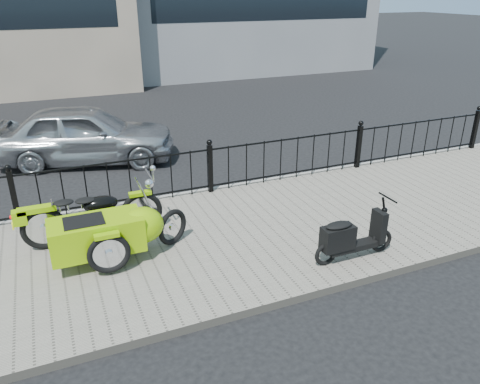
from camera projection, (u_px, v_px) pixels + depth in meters
name	position (u px, v px, depth m)	size (l,w,h in m)	color
ground	(236.00, 225.00, 8.27)	(120.00, 120.00, 0.00)	black
sidewalk	(247.00, 234.00, 7.82)	(30.00, 3.80, 0.12)	slate
curb	(208.00, 191.00, 9.45)	(30.00, 0.10, 0.12)	gray
iron_fence	(210.00, 169.00, 9.12)	(14.11, 0.11, 1.08)	black
motorcycle_sidecar	(108.00, 228.00, 6.89)	(2.28, 1.48, 0.98)	black
scooter	(350.00, 238.00, 6.85)	(1.36, 0.40, 0.92)	black
spare_tire	(172.00, 227.00, 7.30)	(0.58, 0.58, 0.08)	black
sedan_car	(86.00, 134.00, 10.95)	(1.63, 4.05, 1.38)	#ACAEB3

